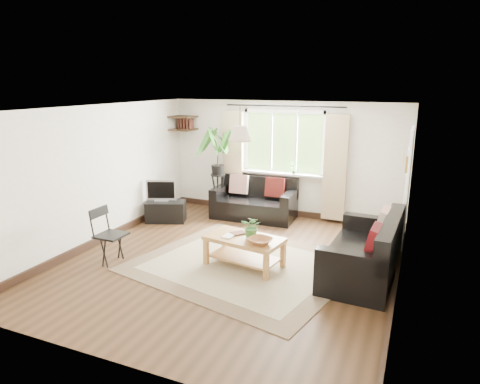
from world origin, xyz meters
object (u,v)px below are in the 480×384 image
at_px(folding_chair, 111,236).
at_px(sofa_back, 254,199).
at_px(sofa_right, 363,248).
at_px(palm_stand, 218,171).
at_px(tv_stand, 166,211).
at_px(coffee_table, 244,252).

bearing_deg(folding_chair, sofa_back, -21.56).
bearing_deg(sofa_right, palm_stand, -118.83).
bearing_deg(sofa_back, palm_stand, 173.61).
bearing_deg(folding_chair, tv_stand, 10.06).
distance_m(sofa_back, sofa_right, 3.15).
bearing_deg(coffee_table, sofa_back, 107.70).
relative_size(tv_stand, palm_stand, 0.42).
xyz_separation_m(sofa_back, sofa_right, (2.45, -1.97, 0.04)).
bearing_deg(palm_stand, folding_chair, -96.65).
bearing_deg(sofa_back, folding_chair, -114.11).
xyz_separation_m(sofa_right, folding_chair, (-3.67, -1.05, 0.01)).
xyz_separation_m(sofa_back, palm_stand, (-0.86, 0.06, 0.52)).
bearing_deg(folding_chair, coffee_table, -70.32).
relative_size(coffee_table, tv_stand, 1.49).
xyz_separation_m(coffee_table, folding_chair, (-1.96, -0.69, 0.20)).
bearing_deg(tv_stand, folding_chair, -102.59).
xyz_separation_m(coffee_table, tv_stand, (-2.32, 1.42, -0.03)).
distance_m(tv_stand, palm_stand, 1.40).
relative_size(sofa_right, coffee_table, 1.59).
bearing_deg(sofa_right, folding_chair, -71.38).
distance_m(sofa_right, palm_stand, 3.92).
bearing_deg(sofa_right, tv_stand, -102.04).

